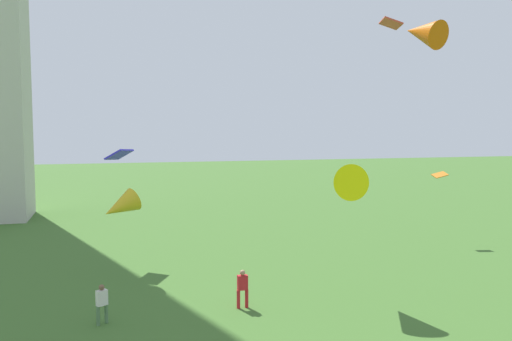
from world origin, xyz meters
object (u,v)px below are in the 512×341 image
object	(u,v)px
kite_flying_4	(440,175)
kite_flying_5	(119,154)
kite_flying_1	(391,23)
kite_flying_0	(120,207)
person_1	(243,286)
kite_flying_3	(343,182)
person_3	(102,302)
kite_flying_7	(422,33)

from	to	relation	value
kite_flying_4	kite_flying_5	bearing A→B (deg)	1.77
kite_flying_1	kite_flying_4	world-z (taller)	kite_flying_1
kite_flying_1	kite_flying_4	distance (m)	12.88
kite_flying_0	kite_flying_4	distance (m)	21.12
person_1	kite_flying_0	distance (m)	8.02
kite_flying_3	kite_flying_4	xyz separation A→B (m)	(11.39, 8.22, -0.65)
person_3	kite_flying_7	distance (m)	17.65
kite_flying_0	kite_flying_3	xyz separation A→B (m)	(9.54, -5.57, 1.50)
person_1	kite_flying_4	world-z (taller)	kite_flying_4
kite_flying_0	kite_flying_5	distance (m)	4.61
kite_flying_1	kite_flying_7	size ratio (longest dim) A/B	0.70
person_3	kite_flying_1	world-z (taller)	kite_flying_1
kite_flying_1	kite_flying_7	distance (m)	3.15
person_3	kite_flying_0	distance (m)	6.65
kite_flying_7	kite_flying_3	bearing A→B (deg)	-28.29
kite_flying_3	kite_flying_1	bearing A→B (deg)	-139.89
kite_flying_4	kite_flying_5	distance (m)	20.90
kite_flying_3	kite_flying_4	size ratio (longest dim) A/B	2.70
person_3	kite_flying_7	size ratio (longest dim) A/B	0.67
kite_flying_0	kite_flying_5	size ratio (longest dim) A/B	1.23
kite_flying_1	kite_flying_4	bearing A→B (deg)	147.06
person_1	person_3	distance (m)	5.69
kite_flying_5	kite_flying_7	world-z (taller)	kite_flying_7
kite_flying_3	kite_flying_0	bearing A→B (deg)	-21.18
kite_flying_0	kite_flying_7	distance (m)	16.54
kite_flying_5	kite_flying_7	distance (m)	17.36
kite_flying_3	kite_flying_5	world-z (taller)	kite_flying_5
person_1	kite_flying_5	world-z (taller)	kite_flying_5
person_1	kite_flying_5	bearing A→B (deg)	116.49
person_3	kite_flying_3	size ratio (longest dim) A/B	0.62
person_3	kite_flying_3	world-z (taller)	kite_flying_3
kite_flying_4	person_1	bearing A→B (deg)	32.89
kite_flying_4	kite_flying_7	size ratio (longest dim) A/B	0.40
kite_flying_3	kite_flying_5	xyz separation A→B (m)	(-9.41, 9.48, 0.95)
person_1	person_3	bearing A→B (deg)	-177.60
kite_flying_4	person_3	bearing A→B (deg)	26.73
kite_flying_0	kite_flying_1	xyz separation A→B (m)	(13.16, -3.39, 9.15)
person_3	kite_flying_4	bearing A→B (deg)	172.57
person_3	kite_flying_1	distance (m)	18.66
kite_flying_0	kite_flying_3	distance (m)	11.15
kite_flying_0	kite_flying_3	bearing A→B (deg)	31.97
kite_flying_1	kite_flying_5	bearing A→B (deg)	-100.07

